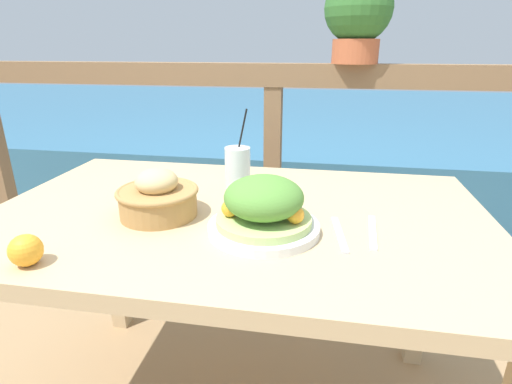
% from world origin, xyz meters
% --- Properties ---
extents(patio_table, '(1.30, 0.81, 0.71)m').
position_xyz_m(patio_table, '(0.00, 0.00, 0.62)').
color(patio_table, tan).
rests_on(patio_table, ground_plane).
extents(railing_fence, '(2.80, 0.08, 1.05)m').
position_xyz_m(railing_fence, '(0.00, 0.71, 0.79)').
color(railing_fence, brown).
rests_on(railing_fence, ground_plane).
extents(sea_backdrop, '(12.00, 4.00, 0.50)m').
position_xyz_m(sea_backdrop, '(0.00, 3.21, 0.25)').
color(sea_backdrop, teal).
rests_on(sea_backdrop, ground_plane).
extents(salad_plate, '(0.26, 0.26, 0.13)m').
position_xyz_m(salad_plate, '(0.09, -0.11, 0.77)').
color(salad_plate, silver).
rests_on(salad_plate, patio_table).
extents(drink_glass, '(0.07, 0.07, 0.25)m').
position_xyz_m(drink_glass, '(-0.02, 0.09, 0.78)').
color(drink_glass, silver).
rests_on(drink_glass, patio_table).
extents(bread_basket, '(0.20, 0.20, 0.12)m').
position_xyz_m(bread_basket, '(-0.19, -0.06, 0.76)').
color(bread_basket, '#AD7F47').
rests_on(bread_basket, patio_table).
extents(potted_plant, '(0.25, 0.25, 0.32)m').
position_xyz_m(potted_plant, '(0.31, 0.71, 1.23)').
color(potted_plant, '#B75B38').
rests_on(potted_plant, railing_fence).
extents(fork, '(0.04, 0.18, 0.00)m').
position_xyz_m(fork, '(0.26, -0.10, 0.71)').
color(fork, silver).
rests_on(fork, patio_table).
extents(knife, '(0.03, 0.18, 0.00)m').
position_xyz_m(knife, '(0.34, -0.07, 0.71)').
color(knife, silver).
rests_on(knife, patio_table).
extents(orange_near_basket, '(0.07, 0.07, 0.07)m').
position_xyz_m(orange_near_basket, '(-0.23, 0.10, 0.74)').
color(orange_near_basket, '#F9A328').
rests_on(orange_near_basket, patio_table).
extents(orange_near_glass, '(0.06, 0.06, 0.06)m').
position_xyz_m(orange_near_glass, '(-0.35, -0.34, 0.74)').
color(orange_near_glass, '#F9A328').
rests_on(orange_near_glass, patio_table).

